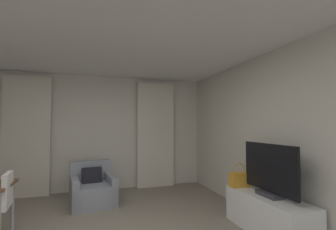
{
  "coord_description": "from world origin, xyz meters",
  "views": [
    {
      "loc": [
        -0.07,
        -2.62,
        1.48
      ],
      "look_at": [
        1.14,
        1.19,
        1.64
      ],
      "focal_mm": 25.23,
      "sensor_mm": 36.0,
      "label": 1
    }
  ],
  "objects_px": {
    "armchair": "(92,190)",
    "handbag_primary": "(239,179)",
    "tv_console": "(268,215)",
    "tv_flatscreen": "(269,171)"
  },
  "relations": [
    {
      "from": "armchair",
      "to": "handbag_primary",
      "type": "distance_m",
      "value": 2.67
    },
    {
      "from": "armchair",
      "to": "tv_console",
      "type": "relative_size",
      "value": 0.7
    },
    {
      "from": "armchair",
      "to": "handbag_primary",
      "type": "height_order",
      "value": "handbag_primary"
    },
    {
      "from": "armchair",
      "to": "handbag_primary",
      "type": "bearing_deg",
      "value": -34.48
    },
    {
      "from": "tv_console",
      "to": "handbag_primary",
      "type": "relative_size",
      "value": 3.56
    },
    {
      "from": "tv_flatscreen",
      "to": "handbag_primary",
      "type": "bearing_deg",
      "value": 100.5
    },
    {
      "from": "tv_console",
      "to": "handbag_primary",
      "type": "distance_m",
      "value": 0.64
    },
    {
      "from": "tv_flatscreen",
      "to": "handbag_primary",
      "type": "height_order",
      "value": "tv_flatscreen"
    },
    {
      "from": "tv_console",
      "to": "handbag_primary",
      "type": "bearing_deg",
      "value": 101.37
    },
    {
      "from": "armchair",
      "to": "handbag_primary",
      "type": "xyz_separation_m",
      "value": [
        2.17,
        -1.49,
        0.38
      ]
    }
  ]
}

